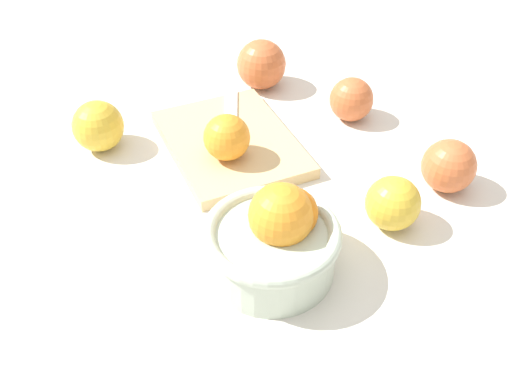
% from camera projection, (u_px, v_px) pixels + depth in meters
% --- Properties ---
extents(ground_plane, '(2.40, 2.40, 0.00)m').
position_uv_depth(ground_plane, '(261.00, 182.00, 0.84)').
color(ground_plane, silver).
extents(bowl, '(0.16, 0.16, 0.11)m').
position_uv_depth(bowl, '(275.00, 238.00, 0.69)').
color(bowl, beige).
rests_on(bowl, ground_plane).
extents(cutting_board, '(0.25, 0.20, 0.02)m').
position_uv_depth(cutting_board, '(233.00, 143.00, 0.90)').
color(cutting_board, '#DBB77F').
rests_on(cutting_board, ground_plane).
extents(orange_on_board, '(0.07, 0.07, 0.07)m').
position_uv_depth(orange_on_board, '(227.00, 137.00, 0.84)').
color(orange_on_board, orange).
rests_on(orange_on_board, cutting_board).
extents(knife, '(0.14, 0.09, 0.01)m').
position_uv_depth(knife, '(231.00, 118.00, 0.92)').
color(knife, silver).
rests_on(knife, cutting_board).
extents(apple_front_right, '(0.08, 0.08, 0.08)m').
position_uv_depth(apple_front_right, '(261.00, 64.00, 1.01)').
color(apple_front_right, '#CC6638').
rests_on(apple_front_right, ground_plane).
extents(apple_front_right_2, '(0.07, 0.07, 0.07)m').
position_uv_depth(apple_front_right_2, '(351.00, 99.00, 0.94)').
color(apple_front_right_2, '#CC6638').
rests_on(apple_front_right_2, ground_plane).
extents(apple_front_left, '(0.07, 0.07, 0.07)m').
position_uv_depth(apple_front_left, '(393.00, 203.00, 0.75)').
color(apple_front_left, gold).
rests_on(apple_front_left, ground_plane).
extents(apple_front_left_2, '(0.07, 0.07, 0.07)m').
position_uv_depth(apple_front_left_2, '(449.00, 166.00, 0.81)').
color(apple_front_left_2, '#CC6638').
rests_on(apple_front_left_2, ground_plane).
extents(apple_back_right, '(0.08, 0.08, 0.08)m').
position_uv_depth(apple_back_right, '(98.00, 126.00, 0.88)').
color(apple_back_right, gold).
rests_on(apple_back_right, ground_plane).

